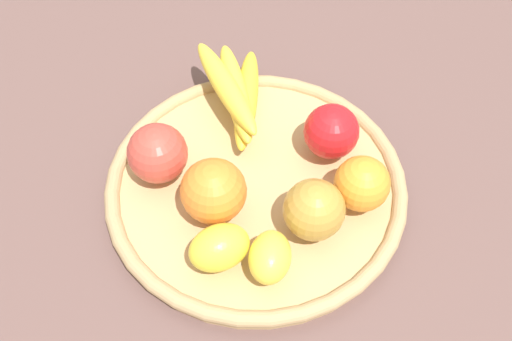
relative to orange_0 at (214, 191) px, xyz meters
The scene contains 10 objects.
ground_plane 0.10m from the orange_0, 104.53° to the left, with size 2.40×2.40×0.00m, color brown.
basket 0.09m from the orange_0, 104.53° to the left, with size 0.40×0.40×0.03m.
orange_0 is the anchor object (origin of this frame).
apple_2 0.18m from the orange_0, 94.60° to the left, with size 0.07×0.07×0.07m, color red.
apple_1 0.12m from the orange_0, 50.84° to the left, with size 0.08×0.08×0.08m, color #B38836.
banana_bunch 0.18m from the orange_0, 144.81° to the left, with size 0.19×0.12×0.06m.
apple_0 0.09m from the orange_0, 156.45° to the right, with size 0.08×0.08×0.08m, color #C44337.
orange_1 0.18m from the orange_0, 67.25° to the left, with size 0.07×0.07×0.07m, color orange.
lemon_1 0.11m from the orange_0, 12.13° to the left, with size 0.07×0.05×0.05m, color yellow.
lemon_0 0.07m from the orange_0, 20.28° to the right, with size 0.07×0.05×0.05m, color yellow.
Camera 1 is at (0.42, -0.22, 0.68)m, focal length 43.39 mm.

